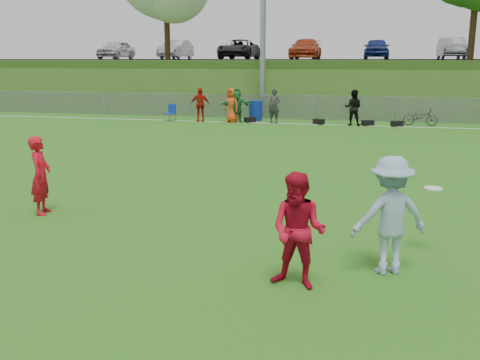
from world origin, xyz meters
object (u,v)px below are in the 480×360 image
(bicycle, at_px, (420,117))
(player_red_center, at_px, (298,231))
(recycling_bin, at_px, (256,111))
(frisbee, at_px, (433,188))
(player_red_left, at_px, (41,175))
(player_blue, at_px, (390,216))

(bicycle, bearing_deg, player_red_center, 172.79)
(recycling_bin, bearing_deg, frisbee, -69.83)
(player_red_left, distance_m, bicycle, 19.53)
(player_red_left, relative_size, player_blue, 0.91)
(player_blue, height_order, frisbee, player_blue)
(player_red_center, xyz_separation_m, bicycle, (3.30, 19.81, -0.40))
(player_red_left, distance_m, recycling_bin, 17.70)
(player_red_left, xyz_separation_m, player_red_center, (5.55, -2.40, 0.01))
(player_red_center, distance_m, frisbee, 2.69)
(player_blue, xyz_separation_m, recycling_bin, (-6.00, 19.26, -0.37))
(frisbee, bearing_deg, bicycle, 85.59)
(player_red_center, xyz_separation_m, player_blue, (1.23, 0.83, 0.06))
(player_red_left, bearing_deg, recycling_bin, -19.07)
(bicycle, bearing_deg, player_red_left, 155.31)
(player_blue, xyz_separation_m, bicycle, (2.08, 18.98, -0.46))
(frisbee, height_order, bicycle, frisbee)
(player_red_center, bearing_deg, player_blue, 46.15)
(player_red_center, relative_size, recycling_bin, 1.59)
(frisbee, bearing_deg, player_blue, -123.67)
(player_blue, bearing_deg, player_red_left, -35.60)
(player_red_center, xyz_separation_m, recycling_bin, (-4.77, 20.08, -0.30))
(recycling_bin, distance_m, bicycle, 8.08)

